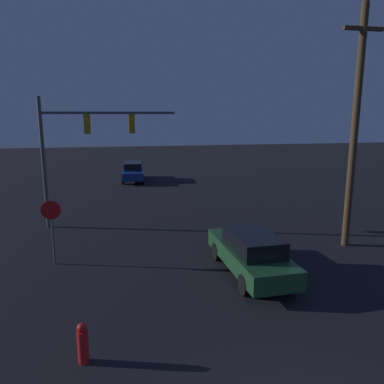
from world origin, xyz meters
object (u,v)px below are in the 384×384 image
car_near (251,252)px  stop_sign (52,221)px  traffic_signal_mast (79,140)px  car_far (133,171)px  utility_pole (355,127)px  fire_hydrant (83,343)px

car_near → stop_sign: (-6.66, 2.16, 0.86)m
car_near → traffic_signal_mast: traffic_signal_mast is taller
car_near → traffic_signal_mast: bearing=128.4°
car_far → stop_sign: stop_sign is taller
car_near → car_far: 19.45m
car_far → stop_sign: bearing=81.4°
car_near → utility_pole: utility_pole is taller
car_near → fire_hydrant: car_near is taller
car_near → traffic_signal_mast: 9.84m
car_far → fire_hydrant: 22.98m
car_near → car_far: bearing=97.1°
stop_sign → utility_pole: bearing=-0.9°
car_near → fire_hydrant: size_ratio=4.99×
car_near → car_far: same height
traffic_signal_mast → utility_pole: bearing=-24.9°
car_far → traffic_signal_mast: bearing=79.7°
stop_sign → fire_hydrant: 6.17m
traffic_signal_mast → stop_sign: size_ratio=2.65×
stop_sign → utility_pole: (11.48, -0.19, 3.20)m
stop_sign → fire_hydrant: (1.50, -5.86, -1.18)m
stop_sign → car_near: bearing=-18.0°
utility_pole → fire_hydrant: bearing=-150.4°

